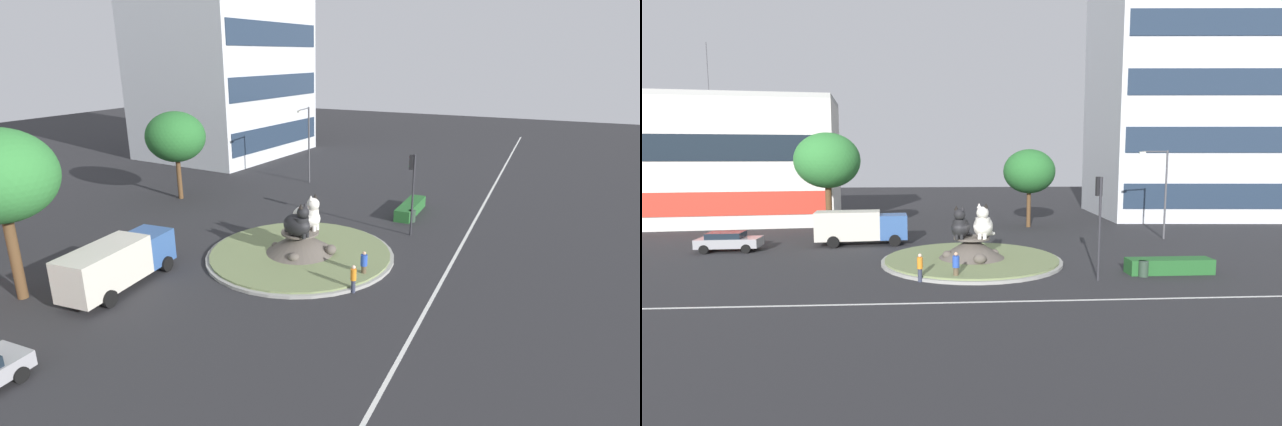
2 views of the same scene
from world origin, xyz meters
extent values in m
plane|color=#28282B|center=(0.00, 0.00, 0.00)|extent=(160.00, 160.00, 0.00)
cube|color=silver|center=(0.00, -8.92, 0.00)|extent=(112.00, 0.20, 0.01)
cylinder|color=gray|center=(0.00, 0.00, 0.09)|extent=(11.81, 11.81, 0.18)
cylinder|color=#707F51|center=(0.00, 0.00, 0.24)|extent=(11.33, 11.33, 0.11)
cone|color=#564F47|center=(0.00, 0.00, 0.96)|extent=(4.30, 4.30, 1.34)
cylinder|color=#564F47|center=(0.00, 0.00, 1.57)|extent=(2.37, 2.37, 0.12)
ellipsoid|color=#564F47|center=(1.50, 0.21, 0.54)|extent=(0.61, 0.46, 0.49)
ellipsoid|color=#564F47|center=(-0.26, 1.71, 0.49)|extent=(0.50, 0.37, 0.40)
ellipsoid|color=#564F47|center=(-1.60, -0.38, 0.57)|extent=(0.68, 0.69, 0.55)
ellipsoid|color=#564F47|center=(0.34, -1.96, 0.61)|extent=(0.80, 0.68, 0.64)
ellipsoid|color=black|center=(-0.74, -0.17, 2.32)|extent=(1.53, 2.07, 1.36)
cylinder|color=black|center=(-0.81, -0.54, 2.47)|extent=(1.04, 1.04, 0.85)
sphere|color=black|center=(-0.84, -0.67, 3.21)|extent=(0.75, 0.75, 0.75)
torus|color=black|center=(-0.29, 0.52, 1.77)|extent=(0.82, 0.82, 0.17)
cone|color=black|center=(-0.64, -0.71, 3.65)|extent=(0.36, 0.36, 0.31)
cone|color=black|center=(-1.04, -0.63, 3.65)|extent=(0.36, 0.36, 0.31)
cylinder|color=black|center=(-0.72, -0.87, 1.80)|extent=(0.24, 0.24, 0.34)
cylinder|color=black|center=(-1.03, -0.81, 1.80)|extent=(0.24, 0.24, 0.34)
ellipsoid|color=silver|center=(0.74, -0.08, 2.36)|extent=(1.63, 2.20, 1.45)
cylinder|color=silver|center=(0.66, -0.47, 2.52)|extent=(1.10, 1.10, 0.91)
sphere|color=silver|center=(0.64, -0.61, 3.31)|extent=(0.80, 0.80, 0.80)
torus|color=silver|center=(1.22, 0.66, 1.78)|extent=(1.01, 1.01, 0.18)
cone|color=black|center=(0.85, -0.65, 3.77)|extent=(0.38, 0.38, 0.33)
cone|color=silver|center=(0.42, -0.57, 3.77)|extent=(0.38, 0.38, 0.33)
cylinder|color=silver|center=(0.76, -0.82, 1.82)|extent=(0.25, 0.25, 0.36)
cylinder|color=silver|center=(0.44, -0.75, 1.82)|extent=(0.25, 0.25, 0.36)
cylinder|color=#2D2D33|center=(6.61, -5.30, 2.89)|extent=(0.14, 0.14, 5.78)
cube|color=black|center=(6.59, -5.08, 5.25)|extent=(0.34, 0.27, 1.05)
sphere|color=#360606|center=(6.58, -5.00, 5.57)|extent=(0.18, 0.18, 0.18)
sphere|color=#392706|center=(6.58, -5.00, 5.25)|extent=(0.18, 0.18, 0.18)
sphere|color=green|center=(6.58, -5.00, 4.94)|extent=(0.18, 0.18, 0.18)
cube|color=silver|center=(26.21, 24.22, 17.17)|extent=(19.37, 16.66, 34.35)
cube|color=#233347|center=(25.66, 16.49, 2.86)|extent=(17.18, 1.34, 2.60)
cube|color=#233347|center=(25.66, 16.49, 8.59)|extent=(17.18, 1.34, 2.60)
cube|color=#233347|center=(25.66, 16.49, 14.31)|extent=(17.18, 1.34, 2.60)
cube|color=#235B28|center=(11.38, -3.95, 0.45)|extent=(5.02, 1.20, 0.90)
cylinder|color=brown|center=(-11.30, 10.51, 2.19)|extent=(0.53, 0.53, 4.38)
cylinder|color=brown|center=(6.95, 15.58, 1.73)|extent=(0.40, 0.40, 3.46)
ellipsoid|color=#286B2D|center=(6.95, 15.58, 5.47)|extent=(5.04, 5.04, 4.28)
cylinder|color=#4C4C51|center=(16.87, 7.86, 3.70)|extent=(0.16, 0.16, 7.40)
cylinder|color=#4C4C51|center=(15.78, 7.78, 7.30)|extent=(2.20, 0.25, 0.10)
cube|color=silver|center=(14.68, 7.71, 7.20)|extent=(0.50, 0.24, 0.16)
cylinder|color=#33384C|center=(-3.29, -4.92, 0.37)|extent=(0.24, 0.24, 0.73)
cylinder|color=orange|center=(-3.29, -4.92, 1.05)|extent=(0.31, 0.31, 0.64)
sphere|color=beige|center=(-3.29, -4.92, 1.48)|extent=(0.21, 0.21, 0.21)
cylinder|color=brown|center=(-1.29, -4.77, 0.37)|extent=(0.29, 0.29, 0.74)
cylinder|color=#284CB2|center=(-1.29, -4.77, 1.07)|extent=(0.39, 0.39, 0.65)
sphere|color=tan|center=(-1.29, -4.77, 1.50)|extent=(0.21, 0.21, 0.21)
cylinder|color=black|center=(-15.89, 3.92, 0.32)|extent=(0.65, 0.25, 0.64)
cube|color=#335693|center=(-5.61, 7.09, 1.40)|extent=(2.30, 2.37, 1.90)
cube|color=beige|center=(-9.10, 6.76, 1.55)|extent=(5.09, 2.63, 2.20)
cylinder|color=black|center=(-5.64, 8.18, 0.45)|extent=(0.92, 0.38, 0.90)
cylinder|color=black|center=(-5.44, 6.01, 0.45)|extent=(0.92, 0.38, 0.90)
cylinder|color=black|center=(-10.25, 7.75, 0.45)|extent=(0.92, 0.38, 0.90)
cylinder|color=black|center=(-10.05, 5.58, 0.45)|extent=(0.92, 0.38, 0.90)
cylinder|color=#2D4233|center=(9.53, -4.58, 0.45)|extent=(0.56, 0.56, 0.90)
camera|label=1|loc=(-25.52, -13.57, 12.20)|focal=27.63mm
camera|label=2|loc=(-2.71, -31.21, 6.85)|focal=27.26mm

